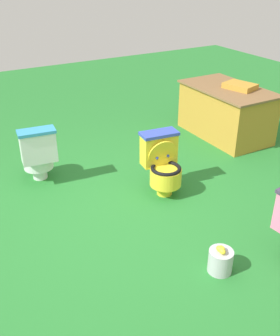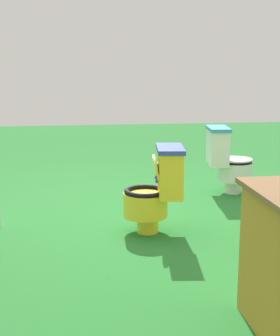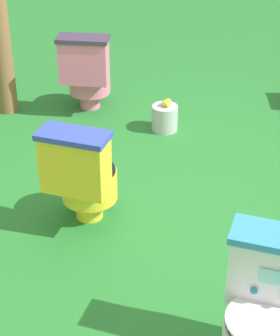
% 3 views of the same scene
% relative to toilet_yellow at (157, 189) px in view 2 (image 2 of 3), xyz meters
% --- Properties ---
extents(ground, '(14.00, 14.00, 0.00)m').
position_rel_toilet_yellow_xyz_m(ground, '(0.27, -0.63, -0.37)').
color(ground, '#26752D').
extents(toilet_yellow, '(0.54, 0.46, 0.73)m').
position_rel_toilet_yellow_xyz_m(toilet_yellow, '(0.00, 0.00, 0.00)').
color(toilet_yellow, yellow).
rests_on(toilet_yellow, ground).
extents(toilet_white, '(0.54, 0.46, 0.73)m').
position_rel_toilet_yellow_xyz_m(toilet_white, '(-0.98, -1.18, -0.00)').
color(toilet_white, white).
rests_on(toilet_white, ground).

